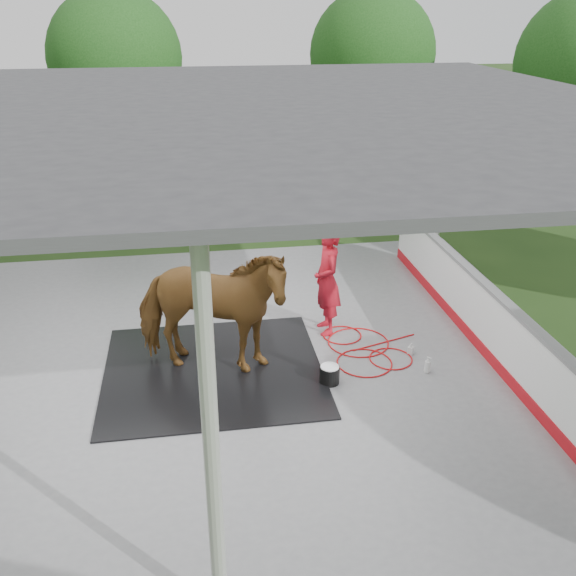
{
  "coord_description": "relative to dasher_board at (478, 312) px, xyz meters",
  "views": [
    {
      "loc": [
        -0.04,
        -9.01,
        5.36
      ],
      "look_at": [
        1.43,
        0.35,
        1.11
      ],
      "focal_mm": 40.0,
      "sensor_mm": 36.0,
      "label": 1
    }
  ],
  "objects": [
    {
      "name": "dasher_board",
      "position": [
        0.0,
        0.0,
        0.0
      ],
      "size": [
        0.16,
        8.0,
        1.15
      ],
      "color": "#B60F18",
      "rests_on": "concrete_slab"
    },
    {
      "name": "wash_bucket",
      "position": [
        -2.72,
        -0.89,
        -0.4
      ],
      "size": [
        0.31,
        0.31,
        0.28
      ],
      "color": "black",
      "rests_on": "concrete_slab"
    },
    {
      "name": "handler",
      "position": [
        -2.42,
        0.76,
        0.42
      ],
      "size": [
        0.5,
        0.73,
        1.93
      ],
      "primitive_type": "imported",
      "rotation": [
        0.0,
        0.0,
        -1.51
      ],
      "color": "red",
      "rests_on": "concrete_slab"
    },
    {
      "name": "horse",
      "position": [
        -4.45,
        -0.28,
        0.52
      ],
      "size": [
        2.67,
        1.77,
        2.07
      ],
      "primitive_type": "imported",
      "rotation": [
        0.0,
        0.0,
        1.28
      ],
      "color": "brown",
      "rests_on": "rubber_mat"
    },
    {
      "name": "ground",
      "position": [
        -4.6,
        0.0,
        -0.59
      ],
      "size": [
        100.0,
        100.0,
        0.0
      ],
      "primitive_type": "plane",
      "color": "#1E3814"
    },
    {
      "name": "tree_belt",
      "position": [
        -4.3,
        0.9,
        3.2
      ],
      "size": [
        28.0,
        28.0,
        5.8
      ],
      "color": "#382314",
      "rests_on": "ground"
    },
    {
      "name": "pavilion_structure",
      "position": [
        -4.6,
        -0.0,
        3.37
      ],
      "size": [
        12.6,
        10.6,
        4.05
      ],
      "color": "beige",
      "rests_on": "ground"
    },
    {
      "name": "hose_coil",
      "position": [
        -1.96,
        -0.01,
        -0.53
      ],
      "size": [
        1.58,
        1.75,
        0.02
      ],
      "color": "#BB0D0F",
      "rests_on": "concrete_slab"
    },
    {
      "name": "soap_bottle_b",
      "position": [
        -1.22,
        -0.26,
        -0.44
      ],
      "size": [
        0.13,
        0.13,
        0.2
      ],
      "primitive_type": "imported",
      "rotation": [
        0.0,
        0.0,
        -0.72
      ],
      "color": "#338CD8",
      "rests_on": "concrete_slab"
    },
    {
      "name": "concrete_slab",
      "position": [
        -4.6,
        0.0,
        -0.57
      ],
      "size": [
        12.0,
        10.0,
        0.05
      ],
      "primitive_type": "cube",
      "color": "slate",
      "rests_on": "ground"
    },
    {
      "name": "soap_bottle_a",
      "position": [
        -1.15,
        -0.84,
        -0.41
      ],
      "size": [
        0.15,
        0.15,
        0.27
      ],
      "primitive_type": "imported",
      "rotation": [
        0.0,
        0.0,
        0.73
      ],
      "color": "silver",
      "rests_on": "concrete_slab"
    },
    {
      "name": "rubber_mat",
      "position": [
        -4.45,
        -0.28,
        -0.53
      ],
      "size": [
        3.38,
        3.17,
        0.03
      ],
      "primitive_type": "cube",
      "color": "black",
      "rests_on": "concrete_slab"
    }
  ]
}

